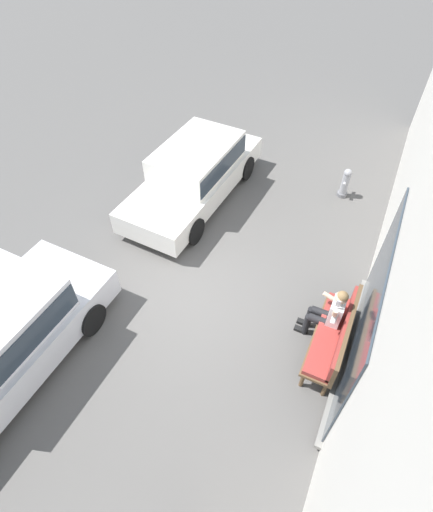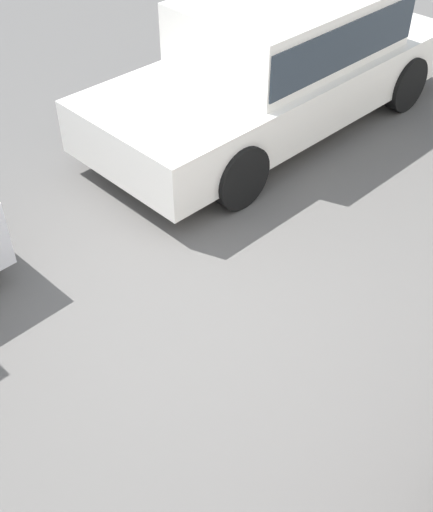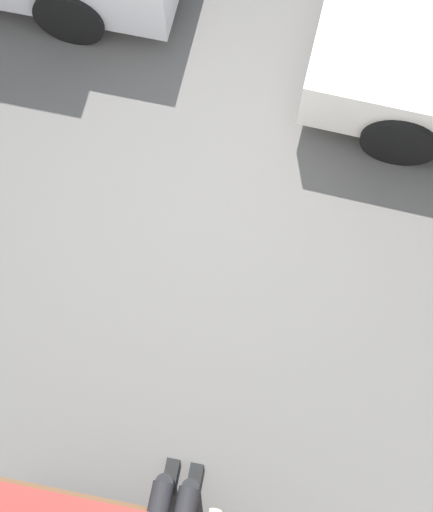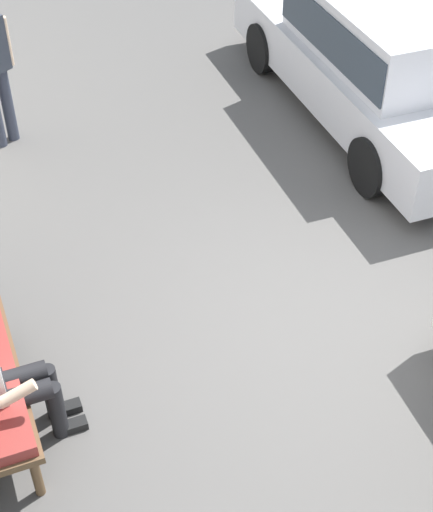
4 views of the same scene
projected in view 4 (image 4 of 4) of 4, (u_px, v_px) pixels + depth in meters
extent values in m
plane|color=#565451|center=(320.00, 322.00, 6.79)|extent=(60.00, 60.00, 0.00)
cylinder|color=brown|center=(37.00, 475.00, 5.39)|extent=(0.07, 0.07, 0.42)
cylinder|color=black|center=(18.00, 378.00, 5.64)|extent=(0.15, 0.42, 0.15)
cylinder|color=black|center=(52.00, 393.00, 5.87)|extent=(0.12, 0.12, 0.53)
cube|color=black|center=(66.00, 409.00, 6.04)|extent=(0.10, 0.24, 0.07)
cylinder|color=black|center=(23.00, 396.00, 5.51)|extent=(0.15, 0.42, 0.15)
cylinder|color=black|center=(57.00, 411.00, 5.74)|extent=(0.12, 0.12, 0.53)
cube|color=black|center=(72.00, 426.00, 5.91)|extent=(0.10, 0.24, 0.07)
cylinder|color=beige|center=(18.00, 394.00, 5.18)|extent=(0.08, 0.27, 0.17)
cube|color=silver|center=(381.00, 71.00, 9.12)|extent=(4.63, 1.99, 0.59)
cube|color=silver|center=(398.00, 25.00, 8.57)|extent=(2.42, 1.71, 0.68)
cube|color=#28333D|center=(398.00, 25.00, 8.57)|extent=(2.38, 1.75, 0.48)
cylinder|color=black|center=(262.00, 48.00, 10.03)|extent=(0.64, 0.20, 0.63)
cylinder|color=black|center=(385.00, 27.00, 10.51)|extent=(0.64, 0.20, 0.63)
cylinder|color=black|center=(370.00, 167.00, 8.02)|extent=(0.64, 0.20, 0.63)
cylinder|color=#383D4C|center=(7.00, 104.00, 8.72)|extent=(0.13, 0.13, 0.88)
cylinder|color=beige|center=(6.00, 41.00, 8.35)|extent=(0.09, 0.09, 0.54)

